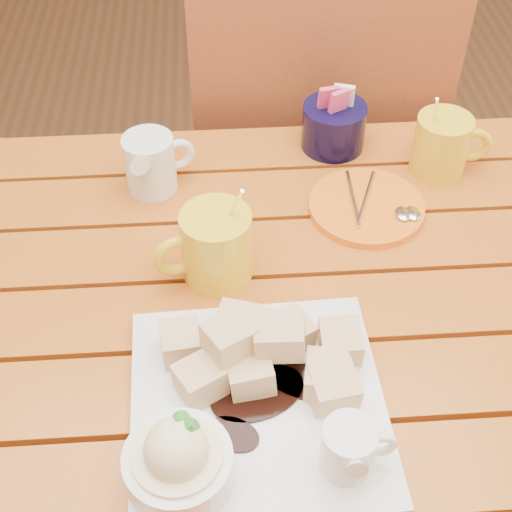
{
  "coord_description": "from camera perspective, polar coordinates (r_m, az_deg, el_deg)",
  "views": [
    {
      "loc": [
        -0.03,
        -0.59,
        1.45
      ],
      "look_at": [
        0.01,
        0.03,
        0.82
      ],
      "focal_mm": 50.0,
      "sensor_mm": 36.0,
      "label": 1
    }
  ],
  "objects": [
    {
      "name": "coffee_mug_left",
      "position": [
        0.92,
        -3.35,
        0.84
      ],
      "size": [
        0.13,
        0.09,
        0.15
      ],
      "rotation": [
        0.0,
        0.0,
        0.28
      ],
      "color": "yellow",
      "rests_on": "table"
    },
    {
      "name": "table",
      "position": [
        1.0,
        -0.73,
        -8.39
      ],
      "size": [
        1.2,
        0.79,
        0.75
      ],
      "color": "#A34815",
      "rests_on": "ground"
    },
    {
      "name": "dessert_plate",
      "position": [
        0.79,
        -0.91,
        -12.03
      ],
      "size": [
        0.29,
        0.29,
        0.11
      ],
      "rotation": [
        0.0,
        0.0,
        0.03
      ],
      "color": "white",
      "rests_on": "table"
    },
    {
      "name": "coffee_mug_right",
      "position": [
        1.13,
        14.72,
        8.64
      ],
      "size": [
        0.12,
        0.08,
        0.14
      ],
      "rotation": [
        0.0,
        0.0,
        -0.07
      ],
      "color": "yellow",
      "rests_on": "table"
    },
    {
      "name": "cream_pitcher",
      "position": [
        1.07,
        -8.36,
        7.42
      ],
      "size": [
        0.11,
        0.09,
        0.09
      ],
      "rotation": [
        0.0,
        0.0,
        0.37
      ],
      "color": "white",
      "rests_on": "table"
    },
    {
      "name": "orange_saucer",
      "position": [
        1.06,
        8.9,
        3.93
      ],
      "size": [
        0.17,
        0.17,
        0.02
      ],
      "rotation": [
        0.0,
        0.0,
        -0.22
      ],
      "color": "orange",
      "rests_on": "table"
    },
    {
      "name": "sugar_caddy",
      "position": [
        1.15,
        6.24,
        10.35
      ],
      "size": [
        0.1,
        0.1,
        0.11
      ],
      "color": "black",
      "rests_on": "table"
    },
    {
      "name": "chair_far",
      "position": [
        1.49,
        4.32,
        7.52
      ],
      "size": [
        0.46,
        0.46,
        0.95
      ],
      "rotation": [
        0.0,
        0.0,
        3.11
      ],
      "color": "brown",
      "rests_on": "ground"
    }
  ]
}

